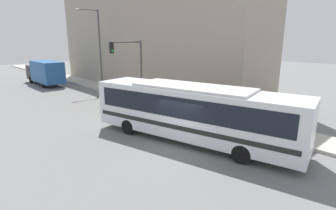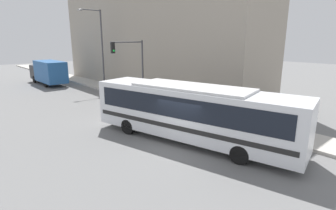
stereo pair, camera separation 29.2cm
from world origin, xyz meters
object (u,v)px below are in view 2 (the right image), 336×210
object	(u,v)px
parking_meter	(158,92)
street_lamp	(100,43)
city_bus	(191,110)
delivery_truck	(48,72)
traffic_light_pole	(132,60)
fire_hydrant	(191,107)

from	to	relation	value
parking_meter	street_lamp	world-z (taller)	street_lamp
city_bus	street_lamp	size ratio (longest dim) A/B	1.43
street_lamp	city_bus	bearing A→B (deg)	-102.82
delivery_truck	parking_meter	distance (m)	17.79
city_bus	traffic_light_pole	world-z (taller)	traffic_light_pole
delivery_truck	street_lamp	bearing A→B (deg)	-66.03
fire_hydrant	street_lamp	size ratio (longest dim) A/B	0.09
city_bus	fire_hydrant	world-z (taller)	city_bus
city_bus	delivery_truck	size ratio (longest dim) A/B	1.55
parking_meter	fire_hydrant	bearing A→B (deg)	-90.00
city_bus	delivery_truck	distance (m)	25.15
fire_hydrant	traffic_light_pole	distance (m)	7.14
city_bus	delivery_truck	bearing A→B (deg)	75.47
traffic_light_pole	parking_meter	world-z (taller)	traffic_light_pole
parking_meter	street_lamp	bearing A→B (deg)	90.29
delivery_truck	traffic_light_pole	bearing A→B (deg)	-80.83
fire_hydrant	street_lamp	xyz separation A→B (m)	(-0.05, 13.83, 4.58)
delivery_truck	street_lamp	size ratio (longest dim) A/B	0.92
street_lamp	fire_hydrant	bearing A→B (deg)	-89.80
delivery_truck	parking_meter	size ratio (longest dim) A/B	5.63
city_bus	parking_meter	size ratio (longest dim) A/B	8.76
delivery_truck	traffic_light_pole	xyz separation A→B (m)	(2.44, -15.11, 2.19)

